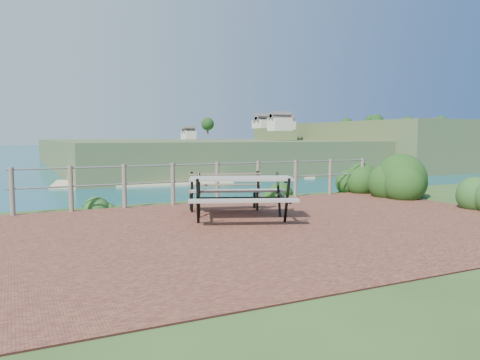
% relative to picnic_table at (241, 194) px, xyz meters
% --- Properties ---
extents(ground, '(10.00, 7.00, 0.12)m').
position_rel_picnic_table_xyz_m(ground, '(0.58, -0.83, -0.53)').
color(ground, brown).
rests_on(ground, ground).
extents(ocean, '(1200.00, 1200.00, 0.00)m').
position_rel_picnic_table_xyz_m(ocean, '(0.58, 199.17, -0.53)').
color(ocean, '#146F78').
rests_on(ocean, ground).
extents(safety_railing, '(9.40, 0.10, 1.00)m').
position_rel_picnic_table_xyz_m(safety_railing, '(0.58, 2.52, 0.04)').
color(safety_railing, '#6B5B4C').
rests_on(safety_railing, ground).
extents(distant_bay, '(290.00, 232.36, 24.00)m').
position_rel_picnic_table_xyz_m(distant_bay, '(173.65, 201.78, -2.06)').
color(distant_bay, '#3D5229').
rests_on(distant_bay, ground).
extents(picnic_table, '(2.14, 1.61, 0.84)m').
position_rel_picnic_table_xyz_m(picnic_table, '(0.00, 0.00, 0.00)').
color(picnic_table, gray).
rests_on(picnic_table, ground).
extents(park_bench, '(1.61, 0.79, 0.88)m').
position_rel_picnic_table_xyz_m(park_bench, '(0.19, 1.24, 0.05)').
color(park_bench, brown).
rests_on(park_bench, ground).
extents(shrub_right_front, '(1.46, 1.46, 2.07)m').
position_rel_picnic_table_xyz_m(shrub_right_front, '(5.51, 1.04, -0.53)').
color(shrub_right_front, '#1D3C12').
rests_on(shrub_right_front, ground).
extents(shrub_right_edge, '(1.09, 1.09, 1.56)m').
position_rel_picnic_table_xyz_m(shrub_right_edge, '(5.15, 2.77, -0.53)').
color(shrub_right_edge, '#1D3C12').
rests_on(shrub_right_edge, ground).
extents(shrub_lip_west, '(0.68, 0.68, 0.38)m').
position_rel_picnic_table_xyz_m(shrub_lip_west, '(-2.16, 3.06, -0.53)').
color(shrub_lip_west, '#21491B').
rests_on(shrub_lip_west, ground).
extents(shrub_lip_east, '(0.74, 0.74, 0.48)m').
position_rel_picnic_table_xyz_m(shrub_lip_east, '(2.73, 3.39, -0.53)').
color(shrub_lip_east, '#1D3C12').
rests_on(shrub_lip_east, ground).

